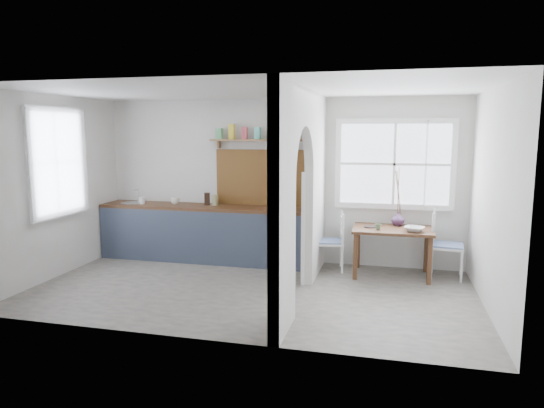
% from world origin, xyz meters
% --- Properties ---
extents(floor, '(5.80, 3.20, 0.01)m').
position_xyz_m(floor, '(0.00, 0.00, 0.00)').
color(floor, gray).
rests_on(floor, ground).
extents(ceiling, '(5.80, 3.20, 0.01)m').
position_xyz_m(ceiling, '(0.00, 0.00, 2.60)').
color(ceiling, silver).
rests_on(ceiling, walls).
extents(walls, '(5.81, 3.21, 2.60)m').
position_xyz_m(walls, '(0.00, 0.00, 1.30)').
color(walls, silver).
rests_on(walls, floor).
extents(partition, '(0.12, 3.20, 2.60)m').
position_xyz_m(partition, '(0.70, 0.06, 1.45)').
color(partition, silver).
rests_on(partition, floor).
extents(kitchen_window, '(0.10, 1.16, 1.50)m').
position_xyz_m(kitchen_window, '(-2.87, 0.00, 1.65)').
color(kitchen_window, white).
rests_on(kitchen_window, walls).
extents(nook_window, '(1.76, 0.10, 1.30)m').
position_xyz_m(nook_window, '(1.80, 1.56, 1.60)').
color(nook_window, white).
rests_on(nook_window, walls).
extents(counter, '(3.50, 0.60, 0.90)m').
position_xyz_m(counter, '(-1.13, 1.33, 0.46)').
color(counter, '#4E2E1A').
rests_on(counter, floor).
extents(sink, '(0.40, 0.40, 0.02)m').
position_xyz_m(sink, '(-2.43, 1.30, 0.89)').
color(sink, silver).
rests_on(sink, counter).
extents(backsplash, '(1.65, 0.03, 0.90)m').
position_xyz_m(backsplash, '(-0.20, 1.58, 1.35)').
color(backsplash, brown).
rests_on(backsplash, walls).
extents(shelf, '(1.75, 0.20, 0.21)m').
position_xyz_m(shelf, '(-0.20, 1.49, 2.01)').
color(shelf, '#9E6C3F').
rests_on(shelf, walls).
extents(pendant_lamp, '(0.26, 0.26, 0.16)m').
position_xyz_m(pendant_lamp, '(0.15, 1.15, 1.88)').
color(pendant_lamp, silver).
rests_on(pendant_lamp, ceiling).
extents(utensil_rail, '(0.02, 0.50, 0.02)m').
position_xyz_m(utensil_rail, '(0.61, 0.90, 1.45)').
color(utensil_rail, silver).
rests_on(utensil_rail, partition).
extents(dining_table, '(1.13, 0.76, 0.70)m').
position_xyz_m(dining_table, '(1.81, 1.13, 0.35)').
color(dining_table, '#4E2E1A').
rests_on(dining_table, floor).
extents(chair_left, '(0.46, 0.46, 0.89)m').
position_xyz_m(chair_left, '(0.89, 1.23, 0.44)').
color(chair_left, white).
rests_on(chair_left, floor).
extents(chair_right, '(0.49, 0.49, 0.96)m').
position_xyz_m(chair_right, '(2.57, 1.22, 0.48)').
color(chair_right, white).
rests_on(chair_right, floor).
extents(kettle, '(0.24, 0.20, 0.25)m').
position_xyz_m(kettle, '(0.23, 1.23, 1.03)').
color(kettle, white).
rests_on(kettle, counter).
extents(mug_a, '(0.16, 0.16, 0.12)m').
position_xyz_m(mug_a, '(-2.21, 1.22, 0.96)').
color(mug_a, white).
rests_on(mug_a, counter).
extents(mug_b, '(0.16, 0.16, 0.11)m').
position_xyz_m(mug_b, '(-1.68, 1.34, 0.95)').
color(mug_b, white).
rests_on(mug_b, counter).
extents(knife_block, '(0.13, 0.15, 0.20)m').
position_xyz_m(knife_block, '(-1.14, 1.39, 1.00)').
color(knife_block, '#41271B').
rests_on(knife_block, counter).
extents(jar, '(0.14, 0.14, 0.17)m').
position_xyz_m(jar, '(-1.00, 1.37, 0.98)').
color(jar, '#979364').
rests_on(jar, counter).
extents(towel_magenta, '(0.02, 0.03, 0.53)m').
position_xyz_m(towel_magenta, '(0.58, 0.97, 0.28)').
color(towel_magenta, '#CB234D').
rests_on(towel_magenta, counter).
extents(towel_orange, '(0.02, 0.03, 0.49)m').
position_xyz_m(towel_orange, '(0.58, 0.93, 0.25)').
color(towel_orange, '#C47124').
rests_on(towel_orange, counter).
extents(bowl, '(0.35, 0.35, 0.07)m').
position_xyz_m(bowl, '(2.10, 0.98, 0.74)').
color(bowl, silver).
rests_on(bowl, dining_table).
extents(table_cup, '(0.11, 0.11, 0.08)m').
position_xyz_m(table_cup, '(1.61, 0.99, 0.74)').
color(table_cup, '#5B825B').
rests_on(table_cup, dining_table).
extents(plate, '(0.22, 0.22, 0.01)m').
position_xyz_m(plate, '(1.49, 1.14, 0.71)').
color(plate, black).
rests_on(plate, dining_table).
extents(vase, '(0.25, 0.25, 0.20)m').
position_xyz_m(vase, '(1.88, 1.39, 0.80)').
color(vase, '#4B2D55').
rests_on(vase, dining_table).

